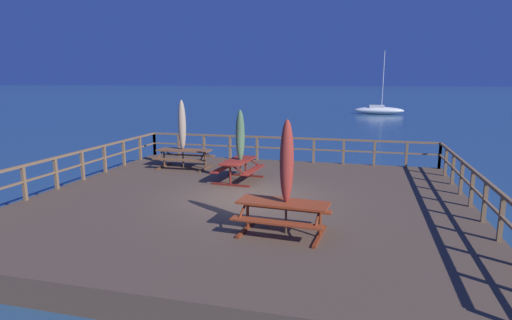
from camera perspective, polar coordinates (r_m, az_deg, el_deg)
name	(u,v)px	position (r m, az deg, el deg)	size (l,w,h in m)	color
ground_plane	(249,216)	(13.03, -1.04, -7.68)	(600.00, 600.00, 0.00)	navy
wooden_deck	(248,207)	(12.94, -1.04, -6.42)	(13.11, 12.35, 0.60)	brown
railing_waterside_far	(285,145)	(18.45, 4.00, 2.04)	(12.91, 0.10, 1.09)	brown
railing_side_left	(69,164)	(15.63, -24.29, -0.50)	(0.10, 12.15, 1.09)	brown
railing_side_right	(479,188)	(12.60, 28.29, -3.39)	(0.10, 12.15, 1.09)	brown
picnic_table_mid_left	(283,210)	(9.80, 3.71, -6.87)	(2.22, 1.56, 0.78)	#993819
picnic_table_mid_right	(238,166)	(14.81, -2.45, -0.78)	(1.53, 1.97, 0.78)	maroon
picnic_table_back_right	(184,154)	(17.27, -9.83, 0.78)	(2.21, 1.41, 0.78)	brown
patio_umbrella_short_front	(287,162)	(9.49, 4.25, -0.30)	(0.32, 0.32, 2.69)	#4C3828
patio_umbrella_short_mid	(240,136)	(14.67, -2.18, 3.31)	(0.32, 0.32, 2.54)	#4C3828
patio_umbrella_short_back	(182,125)	(17.17, -10.14, 4.77)	(0.32, 0.32, 2.78)	#4C3828
sailboat_distant	(379,110)	(54.37, 16.53, 6.61)	(6.07, 1.96, 7.72)	white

